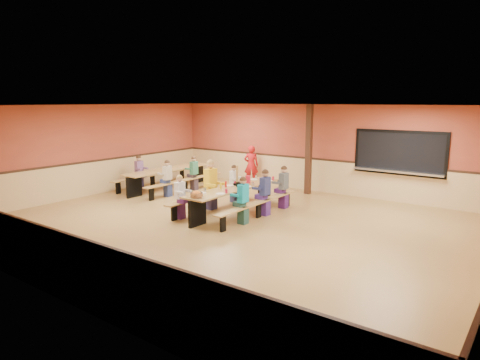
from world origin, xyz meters
The scene contains 23 objects.
ground centered at (0.00, 0.00, 0.00)m, with size 12.00×12.00×0.00m, color olive.
room_envelope centered at (0.00, 0.00, 0.69)m, with size 12.04×10.04×3.02m.
kitchen_pass_through centered at (2.60, 4.96, 1.49)m, with size 2.78×0.28×1.38m.
structural_post centered at (-0.20, 4.40, 1.50)m, with size 0.18×0.18×3.00m, color black.
cafeteria_table_main centered at (-0.69, 0.90, 0.53)m, with size 1.91×3.70×0.74m.
cafeteria_table_second centered at (-4.56, 2.12, 0.53)m, with size 1.91×3.70×0.74m.
seated_child_white_left centered at (-1.52, -0.41, 0.59)m, with size 0.35×0.29×1.17m, color silver, non-canonical shape.
seated_adult_yellow centered at (-1.52, 0.86, 0.71)m, with size 0.47×0.39×1.43m, color yellow, non-canonical shape.
seated_child_grey_left centered at (-1.52, 1.99, 0.58)m, with size 0.34×0.28×1.15m, color silver, non-canonical shape.
seated_child_teal_right centered at (0.13, 0.19, 0.61)m, with size 0.37×0.30×1.21m, color #0F8EAB, non-canonical shape.
seated_child_navy_right centered at (0.13, 1.22, 0.63)m, with size 0.40×0.32×1.26m, color navy, non-canonical shape.
seated_child_char_right centered at (0.13, 2.22, 0.62)m, with size 0.38×0.31×1.24m, color #474C51, non-canonical shape.
seated_child_purple_sec centered at (-5.38, 1.51, 0.60)m, with size 0.36×0.30×1.20m, color #764F7C, non-canonical shape.
seated_child_green_sec centered at (-3.73, 2.58, 0.59)m, with size 0.36×0.29×1.19m, color #327454, non-canonical shape.
seated_child_tan_sec centered at (-3.73, 1.29, 0.60)m, with size 0.36×0.30×1.19m, color #B3A990, non-canonical shape.
standing_woman centered at (-2.64, 4.55, 0.74)m, with size 0.54×0.35×1.48m, color #AD1316.
punch_pitcher centered at (-0.75, 1.65, 0.85)m, with size 0.16×0.16×0.22m, color red.
chip_bowl centered at (-0.69, -0.66, 0.81)m, with size 0.32×0.32×0.15m, color orange, non-canonical shape.
napkin_dispenser centered at (-0.65, 1.08, 0.80)m, with size 0.10×0.14×0.13m, color black.
condiment_mustard centered at (-0.86, 0.51, 0.82)m, with size 0.06×0.06×0.17m, color yellow.
condiment_ketchup centered at (-0.89, 0.78, 0.82)m, with size 0.06×0.06×0.17m, color #B2140F.
table_paddle centered at (-0.81, 1.19, 0.88)m, with size 0.16×0.16×0.56m.
place_settings centered at (-0.69, 0.90, 0.80)m, with size 0.65×3.30×0.11m, color beige, non-canonical shape.
Camera 1 is at (6.36, -8.43, 3.15)m, focal length 32.00 mm.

